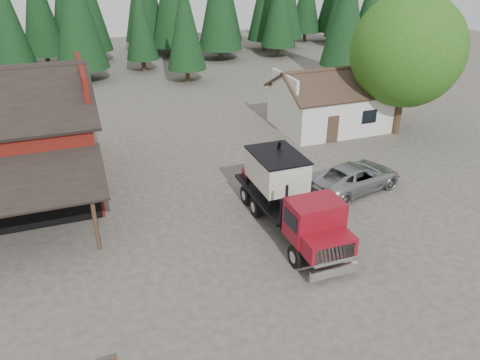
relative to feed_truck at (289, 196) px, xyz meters
name	(u,v)px	position (x,y,z in m)	size (l,w,h in m)	color
ground	(226,249)	(-3.49, -0.62, -1.88)	(120.00, 120.00, 0.00)	#494439
farmhouse	(330,106)	(9.51, 12.38, -0.21)	(8.60, 6.42, 4.65)	silver
deciduous_tree	(407,55)	(13.52, 9.35, 4.03)	(8.00, 8.00, 10.20)	#382619
conifer_backdrop	(115,62)	(-3.49, 41.38, -1.88)	(76.00, 16.00, 16.00)	black
near_pine_b	(185,23)	(2.51, 29.38, 4.01)	(3.96, 3.96, 10.40)	#382619
near_pine_c	(347,10)	(18.51, 25.38, 5.01)	(4.84, 4.84, 12.40)	#382619
near_pine_d	(75,7)	(-7.49, 33.38, 5.51)	(5.28, 5.28, 13.40)	#382619
feed_truck	(289,196)	(0.00, 0.00, 0.00)	(2.65, 8.91, 4.02)	black
silver_car	(356,177)	(5.53, 2.52, -1.08)	(2.64, 5.73, 1.59)	#A0A3A8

